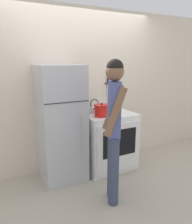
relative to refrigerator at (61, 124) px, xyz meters
The scene contains 9 objects.
ground_plane 1.01m from the refrigerator, 33.33° to the left, with size 14.00×14.00×0.00m, color #B2A893.
wall_back 0.72m from the refrigerator, 35.82° to the left, with size 10.00×0.06×2.55m.
refrigerator is the anchor object (origin of this frame).
stove_range 0.85m from the refrigerator, ahead, with size 0.81×0.71×0.92m.
dutch_oven_pot 0.63m from the refrigerator, 15.22° to the right, with size 0.27×0.22×0.20m.
tea_kettle 0.63m from the refrigerator, 10.14° to the left, with size 0.24×0.19×0.22m.
utensil_jar 0.99m from the refrigerator, ahead, with size 0.10×0.10×0.28m.
person 0.94m from the refrigerator, 65.67° to the right, with size 0.39×0.43×1.76m.
wall_knife_strip 1.20m from the refrigerator, 15.52° to the left, with size 0.31×0.03×0.35m.
Camera 1 is at (-1.40, -3.25, 1.74)m, focal length 35.00 mm.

